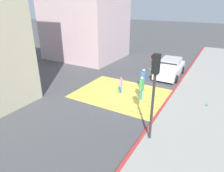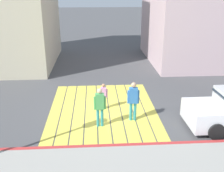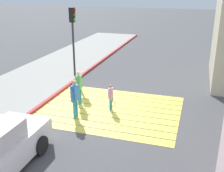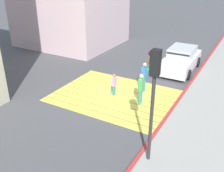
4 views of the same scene
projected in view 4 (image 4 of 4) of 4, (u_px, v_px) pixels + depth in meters
ground_plane at (115, 96)px, 14.22m from camera, size 120.00×120.00×0.00m
crosswalk_stripes at (115, 96)px, 14.22m from camera, size 6.40×4.90×0.01m
sidewalk_west at (223, 123)px, 11.69m from camera, size 4.80×40.00×0.12m
curb_painted at (172, 110)px, 12.74m from camera, size 0.16×40.00×0.13m
car_parked_near_curb at (181, 60)px, 17.35m from camera, size 2.03×4.32×1.57m
traffic_light_corner at (153, 86)px, 8.21m from camera, size 0.39×0.28×4.24m
pedestrian_adult_lead at (141, 87)px, 12.96m from camera, size 0.23×0.49×1.67m
pedestrian_adult_trailing at (144, 75)px, 14.25m from camera, size 0.24×0.51×1.73m
pedestrian_child_with_racket at (114, 84)px, 13.97m from camera, size 0.28×0.39×1.26m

